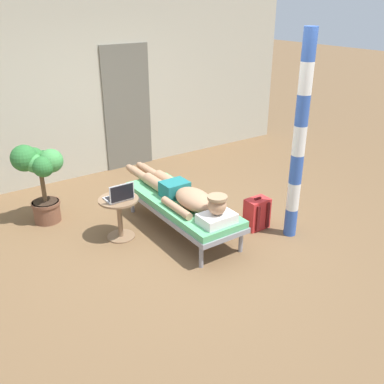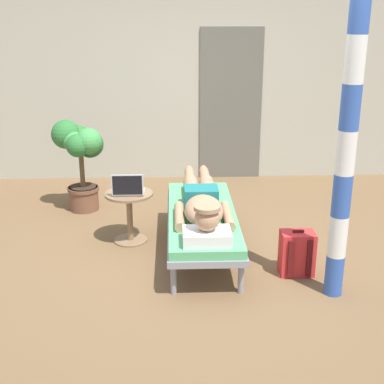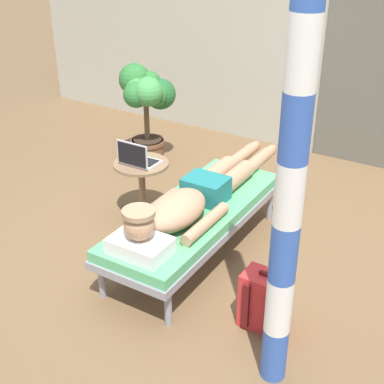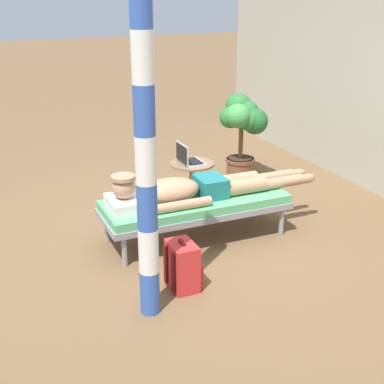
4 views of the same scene
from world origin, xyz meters
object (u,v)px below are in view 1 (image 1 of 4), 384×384
at_px(porch_post, 299,141).
at_px(laptop, 120,196).
at_px(person_reclining, 183,194).
at_px(side_table, 119,211).
at_px(potted_plant, 41,171).
at_px(backpack, 257,214).
at_px(lounge_chair, 182,206).

bearing_deg(porch_post, laptop, 148.68).
distance_m(person_reclining, side_table, 0.80).
bearing_deg(potted_plant, laptop, -58.40).
bearing_deg(person_reclining, side_table, 155.90).
bearing_deg(backpack, person_reclining, 151.88).
bearing_deg(porch_post, backpack, 122.09).
bearing_deg(potted_plant, porch_post, -41.00).
height_order(lounge_chair, laptop, laptop).
xyz_separation_m(backpack, porch_post, (0.23, -0.37, 1.02)).
xyz_separation_m(side_table, laptop, (0.00, -0.05, 0.23)).
xyz_separation_m(potted_plant, porch_post, (2.38, -2.07, 0.52)).
height_order(person_reclining, potted_plant, potted_plant).
height_order(laptop, potted_plant, potted_plant).
distance_m(laptop, porch_post, 2.17).
distance_m(lounge_chair, potted_plant, 1.84).
height_order(lounge_chair, backpack, backpack).
distance_m(side_table, laptop, 0.23).
height_order(laptop, backpack, laptop).
bearing_deg(side_table, backpack, -26.28).
height_order(lounge_chair, potted_plant, potted_plant).
bearing_deg(potted_plant, lounge_chair, -42.63).
xyz_separation_m(person_reclining, porch_post, (1.05, -0.81, 0.70)).
relative_size(side_table, potted_plant, 0.49).
distance_m(potted_plant, porch_post, 3.20).
xyz_separation_m(lounge_chair, potted_plant, (-1.33, 1.22, 0.36)).
bearing_deg(person_reclining, potted_plant, 136.45).
relative_size(side_table, porch_post, 0.21).
bearing_deg(potted_plant, backpack, -38.36).
xyz_separation_m(lounge_chair, laptop, (-0.72, 0.23, 0.24)).
bearing_deg(backpack, porch_post, -57.91).
height_order(side_table, laptop, laptop).
xyz_separation_m(laptop, backpack, (1.54, -0.71, -0.39)).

